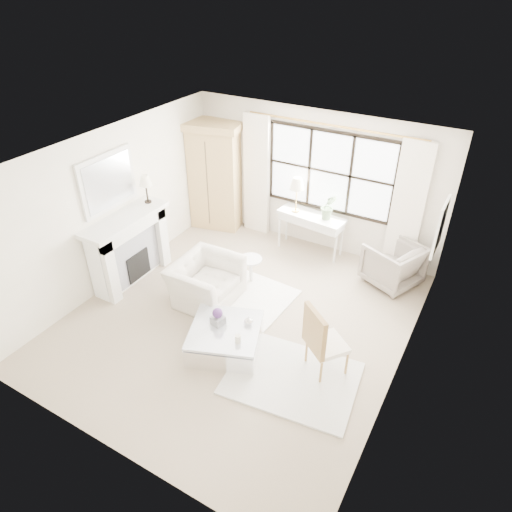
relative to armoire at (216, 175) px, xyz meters
The scene contains 32 objects.
floor 3.39m from the armoire, 49.95° to the right, with size 5.50×5.50×0.00m, color tan.
ceiling 3.56m from the armoire, 49.95° to the right, with size 5.50×5.50×0.00m, color white.
wall_back 2.09m from the armoire, ahead, with size 5.00×5.00×0.00m, color silver.
wall_front 5.59m from the armoire, 68.41° to the right, with size 5.00×5.00×0.00m, color silver.
wall_left 2.50m from the armoire, 100.28° to the right, with size 5.50×5.50×0.00m, color white.
wall_right 5.18m from the armoire, 28.24° to the right, with size 5.50×5.50×0.00m, color beige.
window_pane 2.42m from the armoire, ahead, with size 2.40×0.02×1.50m, color white.
window_frame 2.42m from the armoire, ahead, with size 2.50×0.04×1.50m, color black, non-canonical shape.
curtain_rod 2.72m from the armoire, ahead, with size 0.04×0.04×3.30m, color #A77C3A.
curtain_left 0.89m from the armoire, 13.36° to the left, with size 0.55×0.10×2.47m, color white.
curtain_right 3.86m from the armoire, ahead, with size 0.55×0.10×2.47m, color white.
fireplace 2.51m from the armoire, 95.08° to the right, with size 0.58×1.66×1.26m.
mirror_frame 2.58m from the armoire, 99.60° to the right, with size 0.05×1.15×0.95m, color white.
mirror_glass 2.57m from the armoire, 98.91° to the right, with size 0.02×1.00×0.80m, color silver.
art_frame 4.61m from the armoire, ahead, with size 0.04×0.62×0.82m, color silver.
art_canvas 4.59m from the armoire, ahead, with size 0.01×0.52×0.72m, color beige.
mantel_lamp 1.91m from the armoire, 96.01° to the right, with size 0.22×0.22×0.51m.
armoire is the anchor object (origin of this frame).
console_table 2.31m from the armoire, ahead, with size 1.34×0.59×0.80m.
console_lamp 1.87m from the armoire, ahead, with size 0.28×0.28×0.69m.
orchid_plant 2.51m from the armoire, ahead, with size 0.28×0.23×0.51m, color #5F7D53.
side_table 2.42m from the armoire, 41.28° to the right, with size 0.40×0.40×0.51m.
rug_left 2.79m from the armoire, 48.85° to the right, with size 1.85×1.31×0.03m, color white.
rug_right 4.75m from the armoire, 43.46° to the right, with size 1.75×1.31×0.03m, color silver.
club_armchair 2.74m from the armoire, 60.29° to the right, with size 1.11×0.97×0.72m, color beige.
wingback_chair 3.96m from the armoire, ahead, with size 0.84×0.86×0.78m, color gray.
french_chair 4.67m from the armoire, 37.34° to the right, with size 0.68×0.68×1.08m.
coffee_table 3.95m from the armoire, 54.49° to the right, with size 1.29×1.29×0.38m.
planter_box 3.78m from the armoire, 55.95° to the right, with size 0.17×0.17×0.13m, color gray.
planter_flowers 3.76m from the armoire, 55.95° to the right, with size 0.15×0.15×0.15m, color #502A6B.
pillar_candle 4.19m from the armoire, 52.15° to the right, with size 0.08×0.08×0.12m, color beige.
coffee_vase 3.84m from the armoire, 49.20° to the right, with size 0.13×0.13×0.14m, color white.
Camera 1 is at (3.02, -4.75, 4.87)m, focal length 32.00 mm.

